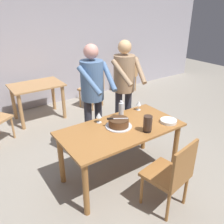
# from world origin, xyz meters

# --- Properties ---
(ground_plane) EXTENTS (14.00, 14.00, 0.00)m
(ground_plane) POSITION_xyz_m (0.00, 0.00, 0.00)
(ground_plane) COLOR gray
(back_wall) EXTENTS (10.00, 0.12, 2.70)m
(back_wall) POSITION_xyz_m (0.00, 3.09, 1.35)
(back_wall) COLOR #ADA8B2
(back_wall) RESTS_ON ground_plane
(main_dining_table) EXTENTS (1.57, 0.81, 0.75)m
(main_dining_table) POSITION_xyz_m (0.00, 0.00, 0.63)
(main_dining_table) COLOR #9E6633
(main_dining_table) RESTS_ON ground_plane
(cake_on_platter) EXTENTS (0.34, 0.34, 0.11)m
(cake_on_platter) POSITION_xyz_m (-0.01, 0.04, 0.80)
(cake_on_platter) COLOR silver
(cake_on_platter) RESTS_ON main_dining_table
(cake_knife) EXTENTS (0.24, 0.16, 0.02)m
(cake_knife) POSITION_xyz_m (-0.07, 0.08, 0.87)
(cake_knife) COLOR silver
(cake_knife) RESTS_ON cake_on_platter
(plate_stack) EXTENTS (0.22, 0.22, 0.04)m
(plate_stack) POSITION_xyz_m (0.61, -0.24, 0.77)
(plate_stack) COLOR white
(plate_stack) RESTS_ON main_dining_table
(wine_glass_near) EXTENTS (0.08, 0.08, 0.14)m
(wine_glass_near) POSITION_xyz_m (0.54, 0.30, 0.85)
(wine_glass_near) COLOR silver
(wine_glass_near) RESTS_ON main_dining_table
(wine_glass_far) EXTENTS (0.08, 0.08, 0.14)m
(wine_glass_far) POSITION_xyz_m (-0.15, 0.29, 0.85)
(wine_glass_far) COLOR silver
(wine_glass_far) RESTS_ON main_dining_table
(water_bottle) EXTENTS (0.07, 0.07, 0.25)m
(water_bottle) POSITION_xyz_m (0.18, 0.23, 0.86)
(water_bottle) COLOR silver
(water_bottle) RESTS_ON main_dining_table
(hurricane_lamp) EXTENTS (0.11, 0.11, 0.21)m
(hurricane_lamp) POSITION_xyz_m (0.21, -0.26, 0.86)
(hurricane_lamp) COLOR black
(hurricane_lamp) RESTS_ON main_dining_table
(person_cutting_cake) EXTENTS (0.47, 0.56, 1.72)m
(person_cutting_cake) POSITION_xyz_m (-0.04, 0.62, 1.08)
(person_cutting_cake) COLOR #2D2D38
(person_cutting_cake) RESTS_ON ground_plane
(person_standing_beside) EXTENTS (0.47, 0.56, 1.72)m
(person_standing_beside) POSITION_xyz_m (0.54, 0.65, 1.08)
(person_standing_beside) COLOR #2D2D38
(person_standing_beside) RESTS_ON ground_plane
(chair_near_side) EXTENTS (0.51, 0.51, 0.90)m
(chair_near_side) POSITION_xyz_m (0.12, -0.78, 0.49)
(chair_near_side) COLOR #9E6633
(chair_near_side) RESTS_ON ground_plane
(background_table) EXTENTS (1.00, 0.70, 0.74)m
(background_table) POSITION_xyz_m (-0.30, 2.39, 0.58)
(background_table) COLOR tan
(background_table) RESTS_ON ground_plane
(background_chair_0) EXTENTS (0.54, 0.54, 0.90)m
(background_chair_0) POSITION_xyz_m (2.22, 2.64, 0.49)
(background_chair_0) COLOR tan
(background_chair_0) RESTS_ON ground_plane
(background_chair_1) EXTENTS (0.57, 0.57, 0.90)m
(background_chair_1) POSITION_xyz_m (0.96, 2.36, 0.49)
(background_chair_1) COLOR tan
(background_chair_1) RESTS_ON ground_plane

